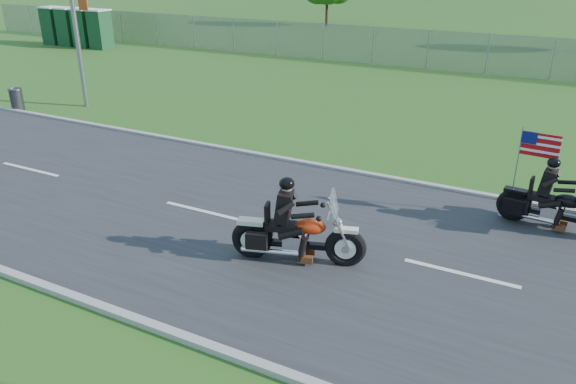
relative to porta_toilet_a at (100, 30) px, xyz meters
The scene contains 12 objects.
ground 27.83m from the porta_toilet_a, 37.69° to the right, with size 420.00×420.00×0.00m, color #264E18.
road 27.83m from the porta_toilet_a, 37.69° to the right, with size 120.00×8.00×0.04m, color #28282B.
curb_north 25.55m from the porta_toilet_a, 30.48° to the right, with size 120.00×0.18×0.12m, color #9E9B93.
curb_south 30.47m from the porta_toilet_a, 43.74° to the right, with size 120.00×0.18×0.12m, color #9E9B93.
fence 17.26m from the porta_toilet_a, 10.01° to the left, with size 60.00×0.03×2.00m, color gray.
porta_toilet_a is the anchor object (origin of this frame).
porta_toilet_b 1.40m from the porta_toilet_a, behind, with size 1.10×1.10×2.30m, color #133E1F.
porta_toilet_c 2.80m from the porta_toilet_a, behind, with size 1.10×1.10×2.30m, color #133E1F.
porta_toilet_d 4.20m from the porta_toilet_a, behind, with size 1.10×1.10×2.30m, color #133E1F.
motorcycle_lead 29.19m from the porta_toilet_a, 38.12° to the right, with size 2.64×1.19×1.82m.
motorcycle_follow 30.81m from the porta_toilet_a, 27.28° to the right, with size 2.50×0.84×2.08m.
trash_can 15.09m from the porta_toilet_a, 57.42° to the right, with size 0.48×0.48×0.83m, color #353439.
Camera 1 is at (5.36, -9.75, 5.74)m, focal length 35.00 mm.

